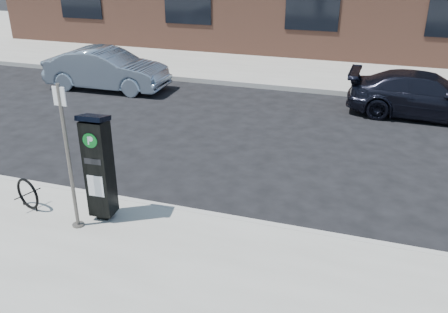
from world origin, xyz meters
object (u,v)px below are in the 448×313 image
at_px(car_dark, 425,96).
at_px(bike_rack, 28,194).
at_px(car_silver, 107,69).
at_px(parking_kiosk, 99,166).
at_px(sign_pole, 69,160).

bearing_deg(car_dark, bike_rack, 140.22).
xyz_separation_m(bike_rack, car_silver, (-2.81, 7.22, 0.22)).
bearing_deg(parking_kiosk, sign_pole, -130.55).
relative_size(car_silver, car_dark, 0.97).
xyz_separation_m(parking_kiosk, car_silver, (-4.18, 7.07, -0.43)).
bearing_deg(parking_kiosk, car_dark, 51.14).
height_order(sign_pole, car_silver, sign_pole).
xyz_separation_m(parking_kiosk, bike_rack, (-1.36, -0.14, -0.65)).
relative_size(sign_pole, bike_rack, 4.16).
distance_m(parking_kiosk, bike_rack, 1.52).
bearing_deg(bike_rack, sign_pole, 5.82).
relative_size(parking_kiosk, car_silver, 0.46).
height_order(bike_rack, car_dark, car_dark).
bearing_deg(sign_pole, car_dark, 56.75).
bearing_deg(car_silver, parking_kiosk, -151.33).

